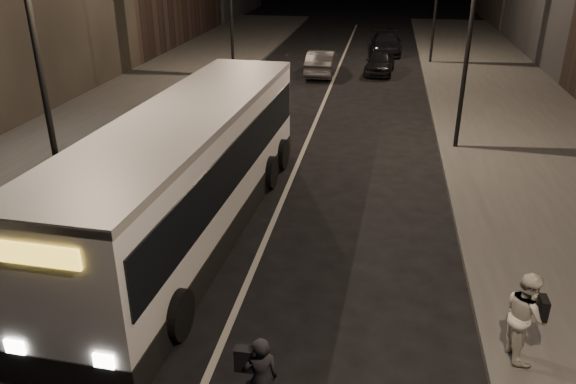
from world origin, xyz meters
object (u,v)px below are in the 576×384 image
at_px(streetlight_left_near, 42,26).
at_px(car_far, 386,43).
at_px(car_near, 380,62).
at_px(car_mid, 322,63).
at_px(city_bus, 191,166).
at_px(pedestrian_woman, 525,316).
at_px(streetlight_right_mid, 466,0).

distance_m(streetlight_left_near, car_far, 28.79).
xyz_separation_m(car_near, car_far, (0.30, 6.46, 0.04)).
xyz_separation_m(car_near, car_mid, (-3.30, -1.00, 0.06)).
relative_size(city_bus, car_mid, 2.90).
height_order(streetlight_left_near, car_far, streetlight_left_near).
distance_m(pedestrian_woman, car_far, 31.04).
bearing_deg(pedestrian_woman, streetlight_right_mid, -9.59).
bearing_deg(streetlight_left_near, city_bus, 6.06).
bearing_deg(pedestrian_woman, streetlight_left_near, 60.42).
height_order(car_near, car_far, car_far).
relative_size(car_mid, car_far, 0.91).
distance_m(city_bus, car_near, 20.93).
xyz_separation_m(pedestrian_woman, car_far, (-2.80, 30.92, -0.34)).
distance_m(streetlight_left_near, pedestrian_woman, 12.32).
xyz_separation_m(streetlight_right_mid, streetlight_left_near, (-10.66, -8.00, 0.00)).
height_order(streetlight_right_mid, streetlight_left_near, same).
bearing_deg(city_bus, car_mid, 88.92).
xyz_separation_m(pedestrian_woman, car_near, (-3.10, 24.45, -0.38)).
bearing_deg(streetlight_right_mid, car_far, 97.52).
distance_m(car_near, car_mid, 3.45).
relative_size(pedestrian_woman, car_near, 0.45).
height_order(pedestrian_woman, car_near, pedestrian_woman).
bearing_deg(streetlight_right_mid, car_near, 102.52).
bearing_deg(streetlight_left_near, car_mid, 77.08).
height_order(streetlight_left_near, pedestrian_woman, streetlight_left_near).
xyz_separation_m(streetlight_right_mid, car_near, (-2.83, 12.76, -4.70)).
bearing_deg(car_near, streetlight_left_near, -106.69).
bearing_deg(city_bus, streetlight_left_near, -171.43).
bearing_deg(streetlight_left_near, car_far, 73.37).
relative_size(streetlight_right_mid, car_near, 2.10).
xyz_separation_m(city_bus, car_far, (4.82, 26.87, -1.14)).
distance_m(streetlight_right_mid, city_bus, 11.18).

